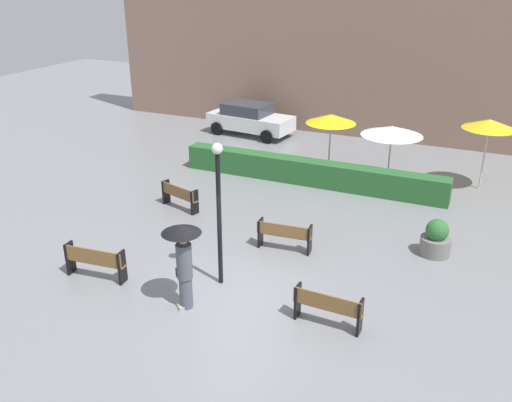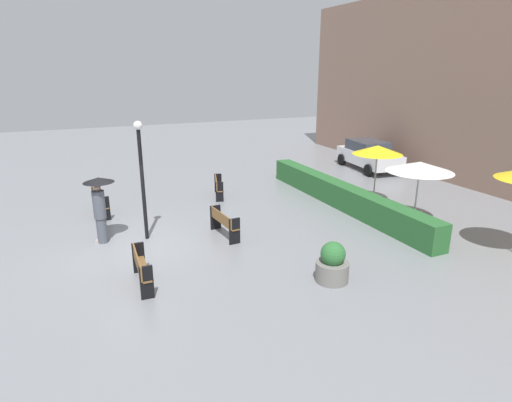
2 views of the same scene
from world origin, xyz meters
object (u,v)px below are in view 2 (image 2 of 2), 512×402
at_px(patio_umbrella_yellow, 378,150).
at_px(parked_car, 369,155).
at_px(bench_near_left, 100,201).
at_px(patio_umbrella_white, 420,167).
at_px(lamp_post, 141,168).
at_px(pedestrian_with_umbrella, 100,201).
at_px(planter_pot, 332,264).
at_px(bench_mid_center, 224,222).
at_px(bench_far_left, 218,185).
at_px(bench_near_right, 141,266).

height_order(patio_umbrella_yellow, parked_car, patio_umbrella_yellow).
height_order(bench_near_left, patio_umbrella_white, patio_umbrella_white).
bearing_deg(lamp_post, pedestrian_with_umbrella, -101.52).
relative_size(pedestrian_with_umbrella, patio_umbrella_white, 0.93).
bearing_deg(planter_pot, bench_mid_center, -159.07).
xyz_separation_m(bench_near_left, bench_mid_center, (4.01, 3.58, -0.03)).
bearing_deg(bench_far_left, patio_umbrella_white, 41.79).
bearing_deg(planter_pot, pedestrian_with_umbrella, -134.64).
xyz_separation_m(bench_far_left, bench_mid_center, (4.41, -1.32, 0.00)).
relative_size(bench_near_left, parked_car, 0.40).
bearing_deg(planter_pot, bench_near_right, -111.25).
bearing_deg(bench_near_right, bench_far_left, 146.78).
bearing_deg(bench_mid_center, pedestrian_with_umbrella, -106.87).
bearing_deg(patio_umbrella_yellow, parked_car, 143.88).
height_order(bench_near_right, bench_near_left, bench_near_left).
relative_size(bench_near_right, bench_mid_center, 1.00).
height_order(bench_near_right, lamp_post, lamp_post).
bearing_deg(planter_pot, bench_far_left, -178.37).
height_order(bench_near_left, parked_car, parked_car).
height_order(planter_pot, patio_umbrella_white, patio_umbrella_white).
relative_size(bench_far_left, bench_mid_center, 0.97).
bearing_deg(patio_umbrella_white, planter_pot, -64.41).
bearing_deg(patio_umbrella_white, bench_near_left, -118.66).
bearing_deg(bench_near_right, pedestrian_with_umbrella, -169.22).
bearing_deg(bench_near_left, bench_mid_center, 41.79).
height_order(bench_near_left, planter_pot, planter_pot).
bearing_deg(pedestrian_with_umbrella, bench_far_left, 123.13).
xyz_separation_m(bench_far_left, planter_pot, (8.50, 0.24, -0.04)).
bearing_deg(patio_umbrella_white, parked_car, 152.69).
relative_size(bench_near_right, patio_umbrella_yellow, 0.67).
bearing_deg(patio_umbrella_yellow, lamp_post, -90.42).
height_order(bench_mid_center, planter_pot, planter_pot).
xyz_separation_m(pedestrian_with_umbrella, patio_umbrella_yellow, (0.34, 10.54, 0.90)).
bearing_deg(bench_near_left, lamp_post, 20.76).
distance_m(bench_far_left, bench_mid_center, 4.61).
bearing_deg(pedestrian_with_umbrella, parked_car, 109.04).
distance_m(lamp_post, parked_car, 14.18).
relative_size(pedestrian_with_umbrella, patio_umbrella_yellow, 0.87).
bearing_deg(lamp_post, parked_car, 111.85).
xyz_separation_m(pedestrian_with_umbrella, parked_car, (-4.98, 14.41, -0.55)).
xyz_separation_m(bench_near_right, bench_far_left, (-6.70, 4.39, -0.01)).
bearing_deg(bench_near_right, patio_umbrella_white, 93.90).
distance_m(bench_near_right, bench_mid_center, 3.82).
height_order(bench_far_left, patio_umbrella_yellow, patio_umbrella_yellow).
xyz_separation_m(pedestrian_with_umbrella, patio_umbrella_white, (2.75, 10.43, 0.73)).
xyz_separation_m(lamp_post, patio_umbrella_white, (2.47, 9.10, -0.27)).
distance_m(planter_pot, lamp_post, 6.60).
bearing_deg(planter_pot, bench_near_left, -147.56).
distance_m(bench_near_right, lamp_post, 3.70).
height_order(bench_near_right, bench_mid_center, bench_near_right).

